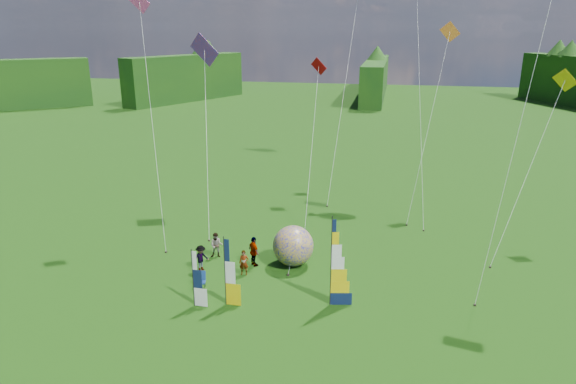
% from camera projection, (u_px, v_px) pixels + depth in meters
% --- Properties ---
extents(ground, '(220.00, 220.00, 0.00)m').
position_uv_depth(ground, '(291.00, 329.00, 24.38)').
color(ground, '#18490B').
rests_on(ground, ground).
extents(treeline_ring, '(210.00, 210.00, 8.00)m').
position_uv_depth(treeline_ring, '(292.00, 252.00, 23.15)').
color(treeline_ring, '#214A0F').
rests_on(treeline_ring, ground).
extents(feather_banner_main, '(1.27, 0.35, 4.72)m').
position_uv_depth(feather_banner_main, '(331.00, 263.00, 25.75)').
color(feather_banner_main, '#0F1B41').
rests_on(feather_banner_main, ground).
extents(side_banner_left, '(1.02, 0.11, 3.67)m').
position_uv_depth(side_banner_left, '(225.00, 272.00, 25.95)').
color(side_banner_left, '#DDBD08').
rests_on(side_banner_left, ground).
extents(side_banner_far, '(0.91, 0.13, 3.05)m').
position_uv_depth(side_banner_far, '(193.00, 279.00, 25.95)').
color(side_banner_far, white).
rests_on(side_banner_far, ground).
extents(bol_inflatable, '(2.96, 2.96, 2.45)m').
position_uv_depth(bol_inflatable, '(293.00, 246.00, 30.56)').
color(bol_inflatable, '#181896').
rests_on(bol_inflatable, ground).
extents(spectator_a, '(0.60, 0.44, 1.50)m').
position_uv_depth(spectator_a, '(244.00, 263.00, 29.46)').
color(spectator_a, '#66594C').
rests_on(spectator_a, ground).
extents(spectator_b, '(0.82, 0.50, 1.60)m').
position_uv_depth(spectator_b, '(216.00, 245.00, 31.71)').
color(spectator_b, '#66594C').
rests_on(spectator_b, ground).
extents(spectator_c, '(0.84, 1.07, 1.58)m').
position_uv_depth(spectator_c, '(201.00, 258.00, 29.96)').
color(spectator_c, '#66594C').
rests_on(spectator_c, ground).
extents(spectator_d, '(1.07, 1.10, 1.85)m').
position_uv_depth(spectator_d, '(254.00, 252.00, 30.50)').
color(spectator_d, '#66594C').
rests_on(spectator_d, ground).
extents(camp_chair, '(0.67, 0.67, 0.96)m').
position_uv_depth(camp_chair, '(201.00, 281.00, 27.94)').
color(camp_chair, navy).
rests_on(camp_chair, ground).
extents(kite_whale, '(8.73, 15.35, 22.12)m').
position_uv_depth(kite_whale, '(420.00, 64.00, 38.01)').
color(kite_whale, black).
rests_on(kite_whale, ground).
extents(kite_rainbow_delta, '(10.17, 13.77, 14.15)m').
position_uv_depth(kite_rainbow_delta, '(206.00, 125.00, 36.13)').
color(kite_rainbow_delta, '#F0324A').
rests_on(kite_rainbow_delta, ground).
extents(kite_parafoil, '(9.07, 10.08, 19.79)m').
position_uv_depth(kite_parafoil, '(523.00, 107.00, 25.29)').
color(kite_parafoil, red).
rests_on(kite_parafoil, ground).
extents(small_kite_red, '(7.05, 11.58, 11.84)m').
position_uv_depth(small_kite_red, '(312.00, 135.00, 38.50)').
color(small_kite_red, '#C1050B').
rests_on(small_kite_red, ground).
extents(small_kite_orange, '(6.08, 9.30, 14.59)m').
position_uv_depth(small_kite_orange, '(429.00, 118.00, 37.37)').
color(small_kite_orange, orange).
rests_on(small_kite_orange, ground).
extents(small_kite_yellow, '(9.27, 10.68, 11.68)m').
position_uv_depth(small_kite_yellow, '(530.00, 161.00, 31.34)').
color(small_kite_yellow, yellow).
rests_on(small_kite_yellow, ground).
extents(small_kite_pink, '(5.28, 6.94, 16.42)m').
position_uv_depth(small_kite_pink, '(152.00, 118.00, 32.27)').
color(small_kite_pink, '#E94598').
rests_on(small_kite_pink, ground).
extents(small_kite_green, '(8.11, 13.15, 17.89)m').
position_uv_depth(small_kite_green, '(344.00, 86.00, 42.93)').
color(small_kite_green, green).
rests_on(small_kite_green, ground).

